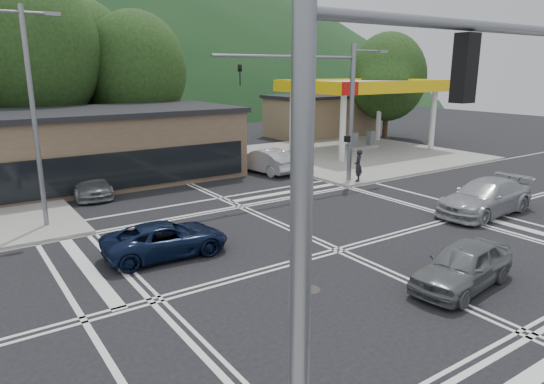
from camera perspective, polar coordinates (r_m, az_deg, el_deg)
ground at (r=18.43m, az=7.81°, el=-6.80°), size 120.00×120.00×0.00m
sidewalk_ne at (r=38.97m, az=9.46°, el=4.47°), size 16.00×16.00×0.15m
gas_station_canopy at (r=40.55m, az=10.84°, el=11.85°), size 12.32×8.34×5.75m
convenience_store at (r=49.43m, az=5.71°, el=8.77°), size 10.00×6.00×3.80m
commercial_row at (r=30.23m, az=-27.07°, el=3.98°), size 24.00×8.00×4.00m
hill_north at (r=103.52m, az=-28.24°, el=8.97°), size 252.00×126.00×140.00m
tree_n_b at (r=37.10m, az=-26.52°, el=14.70°), size 9.00×9.00×12.98m
tree_n_c at (r=38.78m, az=-15.78°, el=13.62°), size 7.60×7.60×10.87m
tree_n_e at (r=41.79m, az=-21.70°, el=14.07°), size 8.40×8.40×11.98m
tree_ne at (r=48.37m, az=13.48°, el=13.02°), size 7.20×7.20×9.99m
streetlight_nw at (r=21.94m, az=-26.17°, el=8.82°), size 2.50×0.25×9.00m
signal_mast_ne at (r=28.00m, az=7.49°, el=11.06°), size 11.65×0.30×8.00m
signal_mast_sw at (r=7.07m, az=15.19°, el=1.74°), size 9.14×0.28×8.00m
car_blue_west at (r=17.98m, az=-12.37°, el=-5.44°), size 4.62×2.36×1.25m
car_grey_center at (r=16.21m, az=21.53°, el=-8.04°), size 4.35×2.23×1.42m
car_silver_east at (r=24.62m, az=23.78°, el=-0.56°), size 5.60×2.46×1.60m
car_queue_a at (r=31.63m, az=-0.86°, el=3.70°), size 2.33×4.93×1.56m
car_queue_b at (r=35.50m, az=-10.84°, el=4.66°), size 2.32×4.90×1.62m
car_northbound at (r=27.69m, az=-20.70°, el=1.00°), size 2.36×4.78×1.34m
pedestrian at (r=28.87m, az=10.11°, el=3.09°), size 0.82×0.80×1.89m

